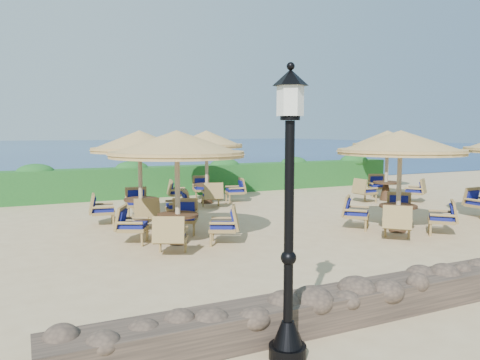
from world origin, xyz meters
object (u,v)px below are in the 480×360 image
(extra_parasol, at_px, (388,141))
(cafe_set_1, at_px, (400,158))
(cafe_set_5, at_px, (387,152))
(cafe_set_4, at_px, (207,155))
(cafe_set_3, at_px, (140,160))
(cafe_set_0, at_px, (177,163))
(lamp_post, at_px, (289,227))

(extra_parasol, distance_m, cafe_set_1, 9.73)
(cafe_set_5, bearing_deg, cafe_set_4, 160.53)
(extra_parasol, height_order, cafe_set_4, cafe_set_4)
(cafe_set_3, bearing_deg, cafe_set_0, -86.46)
(lamp_post, relative_size, cafe_set_0, 1.05)
(cafe_set_3, height_order, cafe_set_4, same)
(lamp_post, distance_m, cafe_set_0, 5.92)
(cafe_set_0, bearing_deg, cafe_set_3, 93.54)
(cafe_set_0, xyz_separation_m, cafe_set_3, (-0.18, 2.89, -0.09))
(extra_parasol, relative_size, cafe_set_4, 0.83)
(lamp_post, bearing_deg, cafe_set_3, 87.43)
(cafe_set_0, height_order, cafe_set_1, same)
(cafe_set_3, xyz_separation_m, cafe_set_4, (3.06, 2.62, -0.03))
(cafe_set_4, bearing_deg, cafe_set_0, -117.58)
(cafe_set_0, relative_size, cafe_set_1, 0.97)
(cafe_set_1, height_order, cafe_set_4, same)
(lamp_post, bearing_deg, cafe_set_1, 37.05)
(cafe_set_4, relative_size, cafe_set_5, 1.04)
(lamp_post, xyz_separation_m, cafe_set_3, (0.39, 8.77, 0.26))
(lamp_post, bearing_deg, extra_parasol, 43.60)
(cafe_set_4, bearing_deg, cafe_set_3, -139.41)
(cafe_set_0, distance_m, cafe_set_1, 5.75)
(cafe_set_4, bearing_deg, cafe_set_5, -19.47)
(lamp_post, xyz_separation_m, extra_parasol, (12.60, 12.00, 0.62))
(cafe_set_3, height_order, cafe_set_5, same)
(cafe_set_5, bearing_deg, cafe_set_0, -160.81)
(extra_parasol, relative_size, cafe_set_0, 0.76)
(cafe_set_3, distance_m, cafe_set_4, 4.03)
(lamp_post, relative_size, cafe_set_4, 1.15)
(lamp_post, xyz_separation_m, cafe_set_4, (3.45, 11.39, 0.23))
(cafe_set_1, height_order, cafe_set_3, same)
(cafe_set_0, xyz_separation_m, cafe_set_4, (2.88, 5.51, -0.13))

